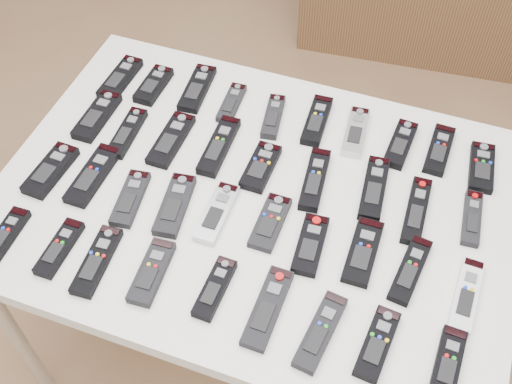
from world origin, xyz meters
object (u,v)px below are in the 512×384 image
(remote_7, at_px, (400,144))
(remote_16, at_px, (374,188))
(remote_1, at_px, (154,85))
(remote_18, at_px, (472,218))
(remote_17, at_px, (416,211))
(remote_33, at_px, (215,288))
(remote_26, at_px, (363,252))
(remote_12, at_px, (171,140))
(remote_6, at_px, (356,132))
(remote_13, at_px, (219,146))
(remote_11, at_px, (127,133))
(remote_28, at_px, (466,295))
(remote_36, at_px, (377,344))
(remote_35, at_px, (320,332))
(remote_2, at_px, (197,88))
(remote_30, at_px, (59,248))
(remote_4, at_px, (273,117))
(remote_23, at_px, (217,213))
(remote_29, at_px, (6,235))
(table, at_px, (256,212))
(remote_14, at_px, (261,167))
(remote_5, at_px, (317,121))
(remote_9, at_px, (482,167))
(remote_0, at_px, (120,78))
(remote_32, at_px, (152,272))
(remote_22, at_px, (175,205))
(remote_20, at_px, (93,175))
(remote_27, at_px, (410,270))
(remote_37, at_px, (448,364))
(remote_34, at_px, (268,308))
(remote_21, at_px, (130,198))
(remote_15, at_px, (315,179))
(remote_24, at_px, (270,222))
(remote_25, at_px, (310,245))
(remote_8, at_px, (439,150))
(remote_10, at_px, (97,116))
(remote_3, at_px, (232,103))
(remote_19, at_px, (51,170))

(remote_7, distance_m, remote_16, 0.17)
(remote_1, height_order, remote_16, same)
(remote_1, distance_m, remote_18, 0.91)
(remote_17, height_order, remote_33, remote_33)
(remote_26, bearing_deg, remote_12, 162.26)
(remote_6, relative_size, remote_13, 0.84)
(remote_13, bearing_deg, remote_11, -173.16)
(remote_28, xyz_separation_m, remote_36, (-0.15, -0.17, 0.00))
(remote_35, bearing_deg, remote_2, 138.98)
(remote_30, bearing_deg, remote_4, 60.37)
(remote_23, relative_size, remote_29, 1.17)
(table, relative_size, remote_13, 6.35)
(remote_14, height_order, remote_28, remote_14)
(remote_5, height_order, remote_36, remote_5)
(remote_6, relative_size, remote_9, 1.07)
(remote_18, height_order, remote_23, remote_23)
(remote_0, xyz_separation_m, remote_11, (0.11, -0.18, -0.00))
(remote_5, relative_size, remote_32, 1.06)
(remote_4, relative_size, remote_5, 0.88)
(remote_7, relative_size, remote_22, 0.89)
(remote_5, xyz_separation_m, remote_6, (0.11, -0.01, 0.00))
(remote_0, relative_size, remote_9, 1.11)
(remote_20, height_order, remote_27, remote_20)
(remote_32, bearing_deg, table, 59.79)
(remote_13, xyz_separation_m, remote_35, (0.39, -0.41, -0.00))
(remote_2, distance_m, remote_35, 0.79)
(remote_5, bearing_deg, remote_32, -113.52)
(remote_11, xyz_separation_m, remote_37, (0.89, -0.35, 0.00))
(remote_34, bearing_deg, remote_21, 158.54)
(remote_9, bearing_deg, remote_32, -143.92)
(remote_5, xyz_separation_m, remote_15, (0.05, -0.20, 0.00))
(remote_24, bearing_deg, remote_0, 149.77)
(remote_30, bearing_deg, remote_25, 20.69)
(remote_21, relative_size, remote_30, 1.06)
(remote_36, bearing_deg, remote_16, 109.49)
(remote_9, height_order, remote_27, same)
(remote_8, xyz_separation_m, remote_24, (-0.33, -0.36, -0.00))
(remote_30, distance_m, remote_35, 0.61)
(remote_1, xyz_separation_m, remote_10, (-0.09, -0.16, 0.00))
(remote_25, bearing_deg, remote_3, 127.87)
(remote_8, relative_size, remote_18, 1.06)
(remote_21, relative_size, remote_32, 1.00)
(remote_23, bearing_deg, remote_11, 152.46)
(remote_4, xyz_separation_m, remote_19, (-0.46, -0.37, 0.00))
(remote_3, height_order, remote_9, remote_9)
(remote_15, bearing_deg, remote_6, 68.22)
(remote_4, xyz_separation_m, remote_13, (-0.10, -0.15, 0.00))
(remote_21, height_order, remote_34, same)
(table, distance_m, remote_30, 0.47)
(remote_19, height_order, remote_26, remote_19)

